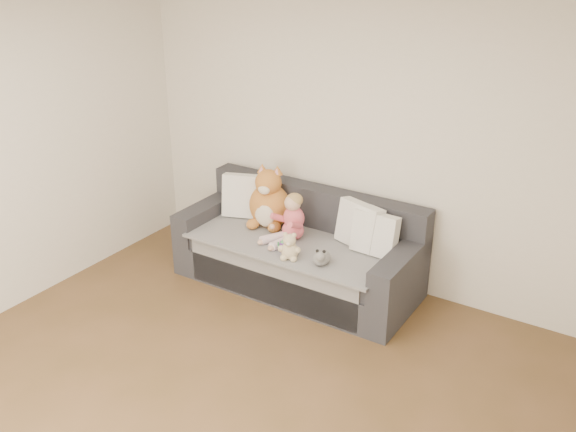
# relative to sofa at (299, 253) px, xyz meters

# --- Properties ---
(room_shell) EXTENTS (5.00, 5.00, 5.00)m
(room_shell) POSITION_rel_sofa_xyz_m (0.36, -1.64, 0.99)
(room_shell) COLOR brown
(room_shell) RESTS_ON ground
(sofa) EXTENTS (2.20, 0.94, 0.85)m
(sofa) POSITION_rel_sofa_xyz_m (0.00, 0.00, 0.00)
(sofa) COLOR #2D2C32
(sofa) RESTS_ON ground
(cushion_left) EXTENTS (0.49, 0.34, 0.42)m
(cushion_left) POSITION_rel_sofa_xyz_m (-0.68, 0.13, 0.37)
(cushion_left) COLOR silver
(cushion_left) RESTS_ON sofa
(cushion_right_back) EXTENTS (0.46, 0.31, 0.40)m
(cushion_right_back) POSITION_rel_sofa_xyz_m (0.53, 0.14, 0.36)
(cushion_right_back) COLOR silver
(cushion_right_back) RESTS_ON sofa
(cushion_right_front) EXTENTS (0.40, 0.19, 0.37)m
(cushion_right_front) POSITION_rel_sofa_xyz_m (0.70, 0.08, 0.34)
(cushion_right_front) COLOR silver
(cushion_right_front) RESTS_ON sofa
(toddler) EXTENTS (0.31, 0.45, 0.44)m
(toddler) POSITION_rel_sofa_xyz_m (-0.04, -0.08, 0.35)
(toddler) COLOR #DD5A4E
(toddler) RESTS_ON sofa
(plush_cat) EXTENTS (0.50, 0.47, 0.62)m
(plush_cat) POSITION_rel_sofa_xyz_m (-0.37, 0.08, 0.39)
(plush_cat) COLOR #BE5B2A
(plush_cat) RESTS_ON sofa
(teddy_bear) EXTENTS (0.19, 0.15, 0.25)m
(teddy_bear) POSITION_rel_sofa_xyz_m (0.15, -0.41, 0.26)
(teddy_bear) COLOR #C9B98B
(teddy_bear) RESTS_ON sofa
(plush_cow) EXTENTS (0.14, 0.21, 0.17)m
(plush_cow) POSITION_rel_sofa_xyz_m (0.43, -0.36, 0.23)
(plush_cow) COLOR white
(plush_cow) RESTS_ON sofa
(sippy_cup) EXTENTS (0.11, 0.08, 0.12)m
(sippy_cup) POSITION_rel_sofa_xyz_m (0.04, -0.32, 0.22)
(sippy_cup) COLOR #673592
(sippy_cup) RESTS_ON sofa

